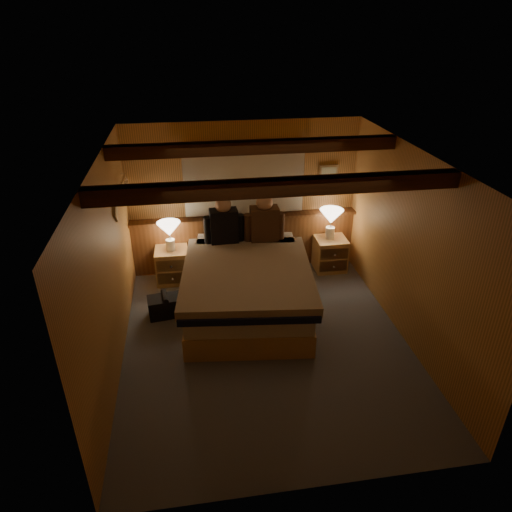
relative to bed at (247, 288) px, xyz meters
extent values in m
plane|color=#535763|center=(0.14, -0.72, -0.39)|extent=(4.20, 4.20, 0.00)
plane|color=#BB9346|center=(0.14, -0.72, 2.01)|extent=(4.20, 4.20, 0.00)
plane|color=#CD8D49|center=(0.14, 1.38, 0.81)|extent=(3.60, 0.00, 3.60)
plane|color=#CD8D49|center=(-1.66, -0.72, 0.81)|extent=(0.00, 4.20, 4.20)
plane|color=#CD8D49|center=(1.94, -0.72, 0.81)|extent=(0.00, 4.20, 4.20)
plane|color=#CD8D49|center=(0.14, -2.82, 0.81)|extent=(3.60, 0.00, 3.60)
cube|color=brown|center=(0.14, 1.32, 0.06)|extent=(3.60, 0.12, 0.90)
cube|color=brown|center=(0.14, 1.26, 0.53)|extent=(3.60, 0.22, 0.04)
cylinder|color=#4C2513|center=(0.14, 1.30, 1.66)|extent=(2.10, 0.05, 0.05)
sphere|color=#4C2513|center=(-0.91, 1.30, 1.66)|extent=(0.08, 0.08, 0.08)
sphere|color=#4C2513|center=(1.19, 1.30, 1.66)|extent=(0.08, 0.08, 0.08)
cube|color=white|center=(0.14, 1.31, 1.11)|extent=(1.85, 0.08, 1.05)
cube|color=#4C2513|center=(0.14, -1.32, 1.92)|extent=(3.60, 0.15, 0.16)
cube|color=#4C2513|center=(0.14, 0.18, 1.92)|extent=(3.60, 0.15, 0.16)
cylinder|color=silver|center=(-1.60, 0.88, 1.36)|extent=(0.03, 0.55, 0.03)
torus|color=silver|center=(-1.57, 0.73, 1.24)|extent=(0.01, 0.21, 0.21)
torus|color=silver|center=(-1.57, 0.96, 1.24)|extent=(0.01, 0.21, 0.21)
cube|color=tan|center=(1.49, 1.36, 1.16)|extent=(0.30, 0.03, 0.25)
cube|color=#EDE5C3|center=(1.49, 1.35, 1.16)|extent=(0.24, 0.01, 0.19)
cube|color=tan|center=(0.00, 0.02, -0.23)|extent=(1.84, 2.31, 0.32)
cube|color=silver|center=(0.00, 0.02, 0.06)|extent=(1.79, 2.27, 0.26)
cube|color=black|center=(-0.03, -0.25, 0.22)|extent=(1.85, 1.89, 0.09)
cube|color=#C28589|center=(-0.01, -0.11, 0.30)|extent=(1.91, 2.11, 0.13)
cube|color=silver|center=(-0.31, 0.90, 0.28)|extent=(0.68, 0.43, 0.17)
cube|color=silver|center=(0.50, 0.81, 0.28)|extent=(0.68, 0.43, 0.17)
cube|color=tan|center=(-1.05, 1.04, -0.12)|extent=(0.50, 0.46, 0.55)
cube|color=brown|center=(-1.05, 0.82, -0.01)|extent=(0.45, 0.03, 0.19)
cube|color=brown|center=(-1.05, 0.82, -0.23)|extent=(0.45, 0.03, 0.19)
cylinder|color=silver|center=(-1.05, 0.82, -0.01)|extent=(0.03, 0.03, 0.03)
cylinder|color=silver|center=(-1.05, 0.82, -0.23)|extent=(0.03, 0.03, 0.03)
cube|color=tan|center=(1.52, 1.04, -0.12)|extent=(0.50, 0.45, 0.55)
cube|color=brown|center=(1.52, 0.82, -0.01)|extent=(0.45, 0.02, 0.19)
cube|color=brown|center=(1.52, 0.82, -0.23)|extent=(0.45, 0.02, 0.19)
cylinder|color=silver|center=(1.52, 0.82, -0.01)|extent=(0.03, 0.03, 0.03)
cylinder|color=silver|center=(1.52, 0.82, -0.23)|extent=(0.03, 0.03, 0.03)
cylinder|color=white|center=(-1.04, 1.03, 0.24)|extent=(0.14, 0.14, 0.18)
cylinder|color=silver|center=(-1.04, 1.03, 0.36)|extent=(0.02, 0.02, 0.10)
cone|color=beige|center=(-1.04, 1.03, 0.51)|extent=(0.35, 0.35, 0.22)
cylinder|color=white|center=(1.50, 1.08, 0.25)|extent=(0.15, 0.15, 0.19)
cylinder|color=silver|center=(1.50, 1.08, 0.38)|extent=(0.03, 0.03, 0.10)
cone|color=beige|center=(1.50, 1.08, 0.53)|extent=(0.38, 0.38, 0.23)
cube|color=black|center=(-0.23, 0.79, 0.60)|extent=(0.41, 0.25, 0.54)
cylinder|color=black|center=(-0.47, 0.78, 0.55)|extent=(0.13, 0.13, 0.43)
cylinder|color=black|center=(0.00, 0.79, 0.55)|extent=(0.13, 0.13, 0.43)
sphere|color=tan|center=(-0.23, 0.79, 0.94)|extent=(0.24, 0.24, 0.24)
cube|color=#472C1C|center=(0.37, 0.77, 0.60)|extent=(0.42, 0.25, 0.55)
cylinder|color=#472C1C|center=(0.13, 0.77, 0.56)|extent=(0.13, 0.13, 0.44)
cylinder|color=#472C1C|center=(0.61, 0.76, 0.56)|extent=(0.13, 0.13, 0.44)
sphere|color=tan|center=(0.37, 0.77, 0.95)|extent=(0.24, 0.24, 0.24)
cube|color=black|center=(-1.14, 0.09, -0.25)|extent=(0.51, 0.35, 0.29)
cylinder|color=black|center=(-1.14, 0.09, -0.09)|extent=(0.12, 0.29, 0.08)
camera|label=1|loc=(-0.70, -5.35, 3.35)|focal=32.00mm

